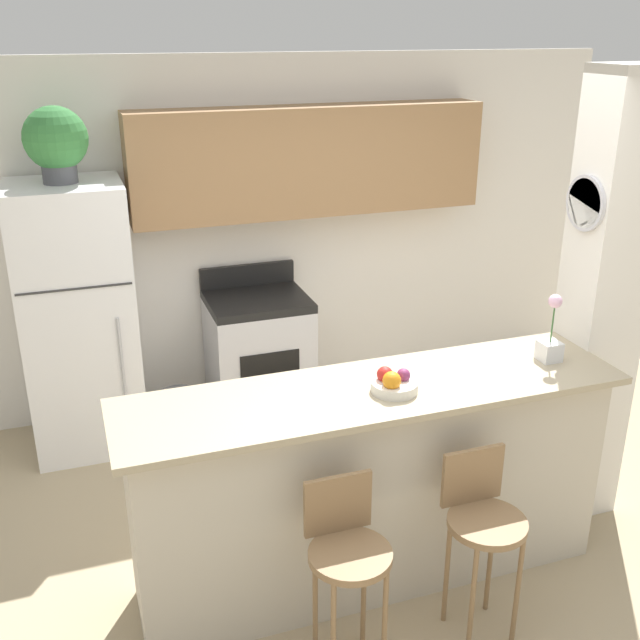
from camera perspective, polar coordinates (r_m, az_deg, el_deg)
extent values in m
plane|color=tan|center=(4.22, 3.74, -18.64)|extent=(14.00, 14.00, 0.00)
cube|color=white|center=(5.60, -5.10, 6.50)|extent=(5.60, 0.06, 2.55)
cube|color=#9E754C|center=(5.41, -0.81, 12.04)|extent=(2.54, 0.32, 0.75)
cube|color=white|center=(5.33, -5.56, 9.87)|extent=(0.76, 0.28, 0.12)
cube|color=white|center=(4.40, 20.58, 0.93)|extent=(0.36, 0.32, 2.55)
cylinder|color=silver|center=(4.12, 19.57, 8.39)|extent=(0.02, 0.29, 0.29)
cylinder|color=white|center=(4.12, 19.50, 8.39)|extent=(0.01, 0.26, 0.26)
cube|color=beige|center=(3.90, 3.93, -12.65)|extent=(2.38, 0.51, 1.06)
cube|color=tan|center=(3.62, 4.15, -5.44)|extent=(2.50, 0.63, 0.04)
cube|color=white|center=(5.29, -17.55, -2.93)|extent=(0.72, 0.66, 1.24)
cube|color=white|center=(5.00, -18.72, 6.59)|extent=(0.72, 0.66, 0.58)
cube|color=#333333|center=(4.76, -18.18, 2.25)|extent=(0.68, 0.01, 0.01)
cylinder|color=#B2B2B7|center=(4.96, -14.81, -3.52)|extent=(0.02, 0.02, 0.68)
cube|color=silver|center=(5.55, -4.65, -2.98)|extent=(0.71, 0.61, 0.85)
cube|color=black|center=(5.37, -4.80, 1.44)|extent=(0.71, 0.61, 0.06)
cube|color=black|center=(5.60, -5.57, 3.44)|extent=(0.71, 0.04, 0.16)
cube|color=black|center=(5.26, -3.81, -3.87)|extent=(0.43, 0.01, 0.27)
cylinder|color=olive|center=(3.33, 2.32, -17.47)|extent=(0.36, 0.36, 0.03)
cube|color=olive|center=(3.35, 1.37, -13.82)|extent=(0.31, 0.02, 0.28)
cylinder|color=olive|center=(3.50, 4.94, -22.27)|extent=(0.02, 0.02, 0.61)
cylinder|color=olive|center=(3.59, -0.37, -20.74)|extent=(0.02, 0.02, 0.61)
cylinder|color=olive|center=(3.66, 3.35, -19.89)|extent=(0.02, 0.02, 0.61)
cylinder|color=olive|center=(3.58, 12.62, -14.88)|extent=(0.36, 0.36, 0.03)
cube|color=olive|center=(3.60, 11.54, -11.54)|extent=(0.31, 0.02, 0.28)
cylinder|color=olive|center=(3.66, 11.51, -20.40)|extent=(0.02, 0.02, 0.61)
cylinder|color=olive|center=(3.76, 14.81, -19.35)|extent=(0.02, 0.02, 0.61)
cylinder|color=olive|center=(3.81, 9.65, -18.25)|extent=(0.02, 0.02, 0.61)
cylinder|color=olive|center=(3.91, 12.84, -17.33)|extent=(0.02, 0.02, 0.61)
cylinder|color=#4C4C51|center=(4.93, -19.21, 10.55)|extent=(0.21, 0.21, 0.12)
sphere|color=#387F3D|center=(4.90, -19.51, 12.92)|extent=(0.39, 0.39, 0.39)
cube|color=white|center=(4.05, 17.09, -2.28)|extent=(0.11, 0.11, 0.10)
cylinder|color=#386633|center=(3.99, 17.33, -0.28)|extent=(0.01, 0.01, 0.20)
sphere|color=#E5B2D1|center=(3.95, 17.52, 1.37)|extent=(0.07, 0.07, 0.07)
cylinder|color=silver|center=(3.58, 5.68, -5.05)|extent=(0.22, 0.22, 0.05)
sphere|color=#7A2D56|center=(3.59, 6.38, -4.20)|extent=(0.07, 0.07, 0.07)
sphere|color=red|center=(3.58, 4.97, -4.16)|extent=(0.08, 0.08, 0.08)
sphere|color=orange|center=(3.51, 5.49, -4.62)|extent=(0.09, 0.09, 0.09)
cylinder|color=#59595B|center=(5.31, -10.65, -7.35)|extent=(0.28, 0.28, 0.38)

